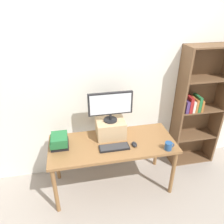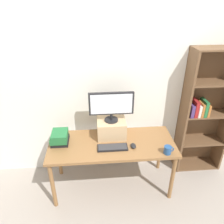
% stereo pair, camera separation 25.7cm
% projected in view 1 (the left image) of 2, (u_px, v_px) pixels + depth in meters
% --- Properties ---
extents(ground_plane, '(12.00, 12.00, 0.00)m').
position_uv_depth(ground_plane, '(112.00, 184.00, 3.05)').
color(ground_plane, '#9E9389').
extents(back_wall, '(7.00, 0.08, 2.60)m').
position_uv_depth(back_wall, '(105.00, 85.00, 2.83)').
color(back_wall, silver).
rests_on(back_wall, ground_plane).
extents(desk, '(1.56, 0.65, 0.72)m').
position_uv_depth(desk, '(112.00, 148.00, 2.74)').
color(desk, olive).
rests_on(desk, ground_plane).
extents(bookshelf_unit, '(0.66, 0.28, 1.80)m').
position_uv_depth(bookshelf_unit, '(197.00, 108.00, 3.11)').
color(bookshelf_unit, brown).
rests_on(bookshelf_unit, ground_plane).
extents(riser_box, '(0.36, 0.30, 0.23)m').
position_uv_depth(riser_box, '(110.00, 128.00, 2.80)').
color(riser_box, tan).
rests_on(riser_box, desk).
extents(computer_monitor, '(0.55, 0.17, 0.38)m').
position_uv_depth(computer_monitor, '(110.00, 105.00, 2.64)').
color(computer_monitor, black).
rests_on(computer_monitor, riser_box).
extents(keyboard, '(0.36, 0.13, 0.02)m').
position_uv_depth(keyboard, '(115.00, 147.00, 2.61)').
color(keyboard, black).
rests_on(keyboard, desk).
extents(computer_mouse, '(0.06, 0.10, 0.04)m').
position_uv_depth(computer_mouse, '(134.00, 144.00, 2.66)').
color(computer_mouse, black).
rests_on(computer_mouse, desk).
extents(book_stack, '(0.21, 0.25, 0.16)m').
position_uv_depth(book_stack, '(59.00, 141.00, 2.62)').
color(book_stack, black).
rests_on(book_stack, desk).
extents(coffee_mug, '(0.12, 0.09, 0.10)m').
position_uv_depth(coffee_mug, '(169.00, 146.00, 2.58)').
color(coffee_mug, '#234C84').
rests_on(coffee_mug, desk).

